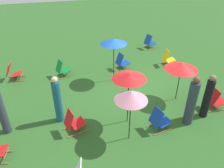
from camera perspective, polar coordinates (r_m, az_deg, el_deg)
ground_plane at (r=9.69m, az=6.86°, el=-1.52°), size 40.00×40.00×0.00m
deckchair_0 at (r=7.64m, az=12.08°, el=-9.06°), size 0.61×0.83×0.83m
deckchair_1 at (r=9.25m, az=25.07°, el=-3.71°), size 0.53×0.79×0.83m
deckchair_4 at (r=11.20m, az=2.58°, el=5.69°), size 0.63×0.84×0.83m
deckchair_5 at (r=11.20m, az=-24.17°, el=2.75°), size 0.58×0.82×0.83m
deckchair_6 at (r=10.76m, az=-12.65°, el=3.76°), size 0.69×0.87×0.83m
deckchair_7 at (r=7.50m, az=-9.92°, el=-9.68°), size 0.65×0.86×0.83m
deckchair_8 at (r=11.92m, az=14.18°, el=6.39°), size 0.54×0.80×0.83m
deckchair_9 at (r=13.91m, az=9.65°, el=10.59°), size 0.67×0.86×0.83m
umbrella_0 at (r=6.96m, az=4.45°, el=2.12°), size 1.11×1.11×1.96m
umbrella_1 at (r=9.55m, az=0.45°, el=10.95°), size 1.16×1.16×2.01m
umbrella_2 at (r=8.69m, az=17.46°, el=4.46°), size 1.26×1.26×1.65m
umbrella_3 at (r=6.35m, az=4.95°, el=-2.97°), size 0.99×0.99×1.83m
person_0 at (r=7.86m, az=-26.65°, el=-6.08°), size 0.31×0.31×1.82m
person_1 at (r=8.44m, az=23.39°, el=-3.12°), size 0.28×0.28×1.70m
person_2 at (r=7.87m, az=19.80°, el=-4.42°), size 0.42×0.42×1.85m
person_3 at (r=7.75m, az=-13.84°, el=-4.13°), size 0.39×0.39×1.77m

